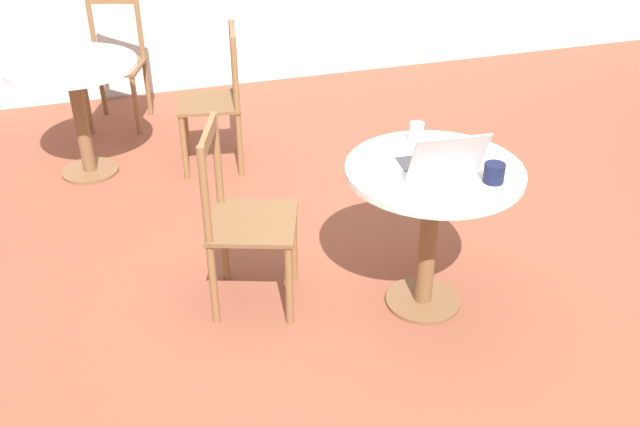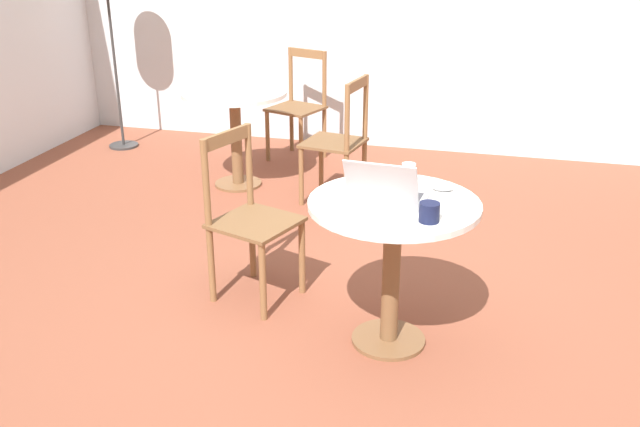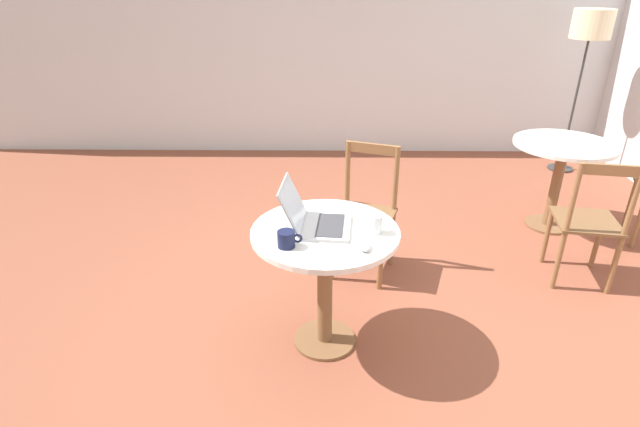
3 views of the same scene
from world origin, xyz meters
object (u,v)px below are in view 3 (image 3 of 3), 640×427
object	(u,v)px
laptop	(316,219)
chair_mid_front	(588,223)
chair_near_back	(365,213)
cafe_table_near	(325,255)
cafe_table_mid	(561,161)
floor_lamp	(591,31)
mouse	(365,246)
mug	(287,239)
drinking_glass	(376,224)

from	to	relation	value
laptop	chair_mid_front	bearing A→B (deg)	19.55
chair_near_back	cafe_table_near	bearing A→B (deg)	-109.04
cafe_table_mid	chair_mid_front	size ratio (longest dim) A/B	0.86
cafe_table_mid	chair_near_back	distance (m)	1.77
chair_near_back	floor_lamp	world-z (taller)	floor_lamp
mouse	laptop	bearing A→B (deg)	137.85
chair_mid_front	mouse	bearing A→B (deg)	-151.12
floor_lamp	mouse	world-z (taller)	floor_lamp
mouse	mug	distance (m)	0.38
chair_mid_front	laptop	bearing A→B (deg)	-160.45
floor_lamp	drinking_glass	xyz separation A→B (m)	(-2.32, -2.89, -0.65)
chair_near_back	mug	world-z (taller)	chair_near_back
cafe_table_mid	chair_mid_front	world-z (taller)	chair_mid_front
floor_lamp	mug	xyz separation A→B (m)	(-2.77, -3.04, -0.66)
cafe_table_mid	floor_lamp	size ratio (longest dim) A/B	0.48
chair_near_back	chair_mid_front	xyz separation A→B (m)	(1.48, -0.14, 0.00)
laptop	floor_lamp	bearing A→B (deg)	47.19
mouse	drinking_glass	world-z (taller)	drinking_glass
cafe_table_mid	chair_near_back	bearing A→B (deg)	-156.84
cafe_table_near	chair_mid_front	world-z (taller)	chair_mid_front
cafe_table_mid	drinking_glass	bearing A→B (deg)	-137.05
mouse	mug	size ratio (longest dim) A/B	0.80
chair_near_back	mouse	distance (m)	1.05
cafe_table_near	mug	size ratio (longest dim) A/B	6.32
mouse	drinking_glass	size ratio (longest dim) A/B	1.03
cafe_table_mid	drinking_glass	world-z (taller)	drinking_glass
chair_near_back	chair_mid_front	size ratio (longest dim) A/B	1.00
cafe_table_mid	chair_near_back	world-z (taller)	chair_near_back
cafe_table_mid	cafe_table_near	bearing A→B (deg)	-141.70
chair_near_back	cafe_table_mid	bearing A→B (deg)	23.16
chair_near_back	mug	xyz separation A→B (m)	(-0.47, -0.98, 0.33)
cafe_table_mid	mug	xyz separation A→B (m)	(-2.09, -1.68, 0.20)
laptop	mouse	bearing A→B (deg)	-42.15
cafe_table_near	laptop	xyz separation A→B (m)	(-0.05, 0.02, 0.20)
chair_mid_front	drinking_glass	distance (m)	1.68
floor_lamp	chair_mid_front	bearing A→B (deg)	-110.55
cafe_table_near	cafe_table_mid	bearing A→B (deg)	38.30
laptop	mug	size ratio (longest dim) A/B	3.08
chair_mid_front	floor_lamp	xyz separation A→B (m)	(0.82, 2.20, 0.99)
cafe_table_mid	chair_near_back	size ratio (longest dim) A/B	0.86
chair_near_back	chair_mid_front	world-z (taller)	same
cafe_table_mid	mouse	size ratio (longest dim) A/B	7.87
floor_lamp	mouse	size ratio (longest dim) A/B	16.38
cafe_table_near	chair_mid_front	size ratio (longest dim) A/B	0.86
laptop	drinking_glass	size ratio (longest dim) A/B	3.95
cafe_table_mid	mouse	xyz separation A→B (m)	(-1.71, -1.70, 0.17)
cafe_table_near	mug	distance (m)	0.32
chair_mid_front	mug	bearing A→B (deg)	-156.57
floor_lamp	laptop	size ratio (longest dim) A/B	4.27
chair_near_back	floor_lamp	xyz separation A→B (m)	(2.30, 2.06, 0.99)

